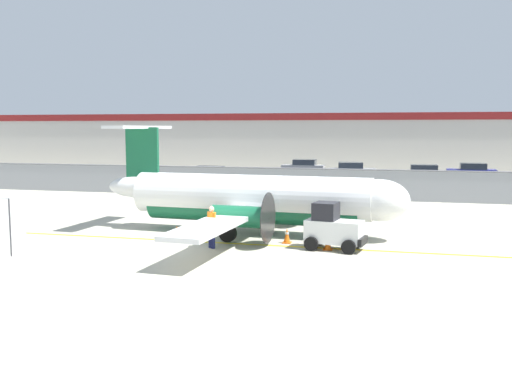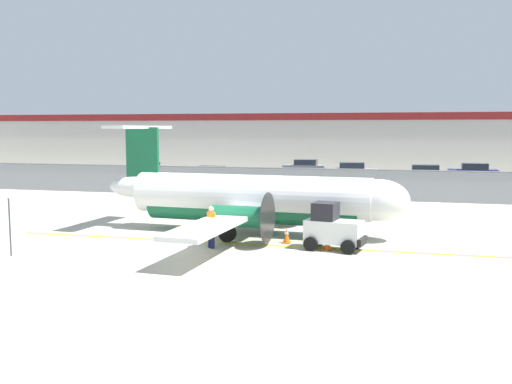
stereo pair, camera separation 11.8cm
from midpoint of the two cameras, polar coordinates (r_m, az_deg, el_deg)
The scene contains 16 objects.
ground_plane at distance 24.18m, azimuth -4.15°, elevation -5.07°, with size 140.00×140.00×0.01m.
perimeter_fence at distance 39.39m, azimuth 3.10°, elevation 1.03°, with size 98.00×0.10×2.10m.
parking_lot_strip at distance 50.78m, azimuth 5.56°, elevation 1.02°, with size 98.00×17.00×0.12m.
background_building at distance 68.92m, azimuth 7.86°, elevation 5.07°, with size 91.00×8.10×6.50m.
commuter_airplane at distance 25.93m, azimuth -0.12°, elevation -0.69°, with size 14.47×16.07×4.92m.
baggage_tug at distance 22.84m, azimuth 7.55°, elevation -3.62°, with size 2.48×1.71×1.88m.
ground_crew_worker at distance 22.96m, azimuth -4.60°, elevation -3.28°, with size 0.49×0.48×1.70m.
traffic_cone_near_left at distance 24.83m, azimuth -8.05°, elevation -4.08°, with size 0.36×0.36×0.64m.
traffic_cone_near_right at distance 24.01m, azimuth 2.97°, elevation -4.39°, with size 0.36×0.36×0.64m.
traffic_cone_far_left at distance 22.85m, azimuth 7.05°, elevation -4.99°, with size 0.36×0.36×0.64m.
parked_car_0 at distance 53.08m, azimuth -11.06°, elevation 2.07°, with size 4.34×2.30×1.58m.
parked_car_1 at distance 47.00m, azimuth -4.96°, elevation 1.61°, with size 4.34×2.31×1.58m.
parked_car_2 at distance 57.13m, azimuth 4.71°, elevation 2.47°, with size 4.21×2.01×1.58m.
parked_car_3 at distance 52.69m, azimuth 9.48°, elevation 2.07°, with size 4.36×2.36×1.58m.
parked_car_4 at distance 50.81m, azimuth 16.49°, elevation 1.73°, with size 4.23×2.06×1.58m.
parked_car_5 at distance 54.43m, azimuth 20.69°, elevation 1.88°, with size 4.26×2.12×1.58m.
Camera 1 is at (7.35, -20.53, 4.81)m, focal length 40.00 mm.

